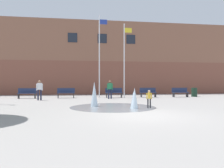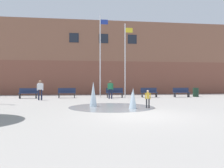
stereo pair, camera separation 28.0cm
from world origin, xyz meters
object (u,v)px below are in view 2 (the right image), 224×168
Objects in this scene: park_bench_left_of_flagpoles at (67,93)px; child_with_pink_shirt at (148,98)px; park_bench_under_right_flagpole at (181,92)px; adult_in_red at (40,89)px; park_bench_under_left_flagpole at (115,93)px; teen_by_trashcan at (110,88)px; park_bench_center at (149,92)px; flagpole_left at (100,54)px; trash_can at (196,92)px; flagpole_right at (125,58)px; park_bench_far_left at (28,93)px.

park_bench_left_of_flagpoles is 10.22m from child_with_pink_shirt.
child_with_pink_shirt is (-5.94, -8.65, 0.10)m from park_bench_under_right_flagpole.
child_with_pink_shirt is at bearing -56.82° from adult_in_red.
child_with_pink_shirt is (6.96, -6.49, -0.35)m from adult_in_red.
park_bench_under_left_flagpole is (4.42, -0.20, 0.00)m from park_bench_left_of_flagpoles.
park_bench_center is at bearing 37.53° from teen_by_trashcan.
park_bench_under_left_flagpole is at bearing -166.24° from child_with_pink_shirt.
teen_by_trashcan is 3.84m from flagpole_left.
teen_by_trashcan is 0.20× the size of flagpole_left.
trash_can is at bearing 149.36° from child_with_pink_shirt.
park_bench_center is 0.22× the size of flagpole_right.
park_bench_center is at bearing 3.49° from park_bench_under_left_flagpole.
park_bench_far_left is 3.39m from park_bench_left_of_flagpoles.
park_bench_center is at bearing 0.01° from adult_in_red.
park_bench_center is 4.82m from trash_can.
child_with_pink_shirt is at bearing -46.04° from park_bench_far_left.
flagpole_left is at bearing 126.74° from teen_by_trashcan.
flagpole_left is at bearing -158.69° from child_with_pink_shirt.
teen_by_trashcan is 7.44m from child_with_pink_shirt.
trash_can is at bearing -1.99° from flagpole_left.
trash_can is (14.54, 2.45, -0.48)m from adult_in_red.
flagpole_left reaches higher than park_bench_left_of_flagpoles.
teen_by_trashcan reaches higher than trash_can.
park_bench_far_left is 1.00× the size of park_bench_left_of_flagpoles.
park_bench_far_left is at bearing 179.53° from park_bench_under_left_flagpole.
park_bench_far_left is at bearing 179.63° from park_bench_under_right_flagpole.
flagpole_right reaches higher than park_bench_under_right_flagpole.
flagpole_right reaches higher than park_bench_left_of_flagpoles.
park_bench_left_of_flagpoles is 4.43m from park_bench_under_left_flagpole.
park_bench_left_of_flagpoles and park_bench_under_left_flagpole have the same top height.
park_bench_far_left is 11.20m from park_bench_center.
park_bench_under_right_flagpole is 1.62× the size of child_with_pink_shirt.
child_with_pink_shirt reaches higher than trash_can.
park_bench_under_left_flagpole is 1.53m from teen_by_trashcan.
adult_in_red reaches higher than park_bench_under_right_flagpole.
flagpole_right is (5.56, 0.39, 3.33)m from park_bench_left_of_flagpoles.
adult_in_red is at bearing -170.50° from park_bench_under_right_flagpole.
teen_by_trashcan is at bearing -5.53° from adult_in_red.
flagpole_left is 1.10× the size of flagpole_right.
adult_in_red reaches higher than park_bench_center.
flagpole_left is at bearing 155.34° from park_bench_under_left_flagpole.
adult_in_red is (-6.34, -2.19, 0.45)m from park_bench_under_left_flagpole.
park_bench_center is at bearing -4.72° from flagpole_left.
flagpole_left is (6.52, 0.53, 3.69)m from park_bench_far_left.
trash_can is at bearing 0.66° from park_bench_center.
park_bench_far_left is 7.40m from teen_by_trashcan.
park_bench_under_right_flagpole is 7.25m from teen_by_trashcan.
flagpole_left is at bearing 15.01° from adult_in_red.
child_with_pink_shirt reaches higher than park_bench_under_left_flagpole.
park_bench_left_of_flagpoles is 12.63m from trash_can.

